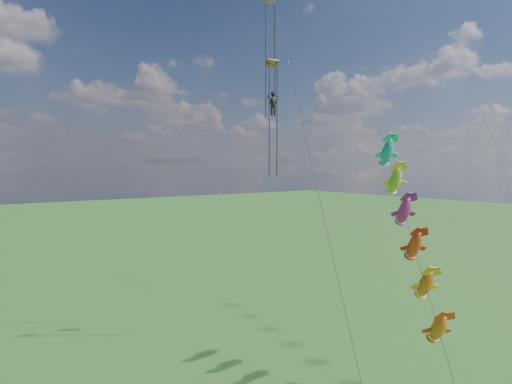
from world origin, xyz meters
TOP-DOWN VIEW (x-y plane):
  - fish_windsock_rig at (19.54, 0.57)m, footprint 9.08×13.26m
  - parafoil_rig at (19.04, 12.65)m, footprint 6.90×16.58m

SIDE VIEW (x-z plane):
  - fish_windsock_rig at x=19.54m, z-range 1.00..17.27m
  - parafoil_rig at x=19.04m, z-range 4.45..32.15m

